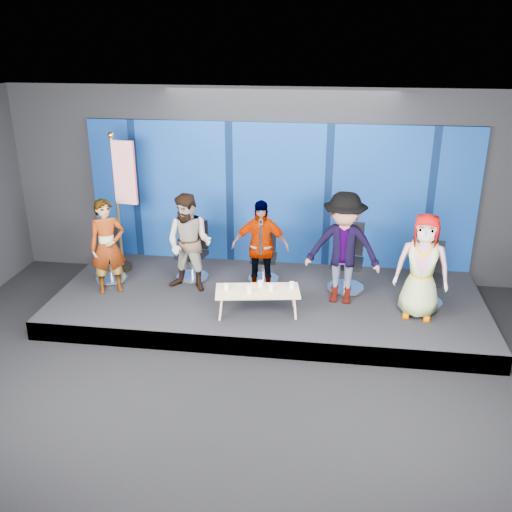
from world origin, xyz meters
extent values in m
plane|color=black|center=(0.00, 0.00, 0.00)|extent=(10.00, 10.00, 0.00)
cube|color=black|center=(0.00, 4.00, 1.75)|extent=(10.00, 0.02, 3.50)
cube|color=black|center=(0.00, 0.00, 3.50)|extent=(10.00, 8.00, 0.02)
cube|color=black|center=(0.00, 2.50, 0.15)|extent=(7.00, 3.00, 0.30)
cube|color=navy|center=(0.00, 3.95, 1.60)|extent=(7.00, 0.08, 2.60)
cylinder|color=silver|center=(-2.80, 2.68, 0.33)|extent=(0.75, 0.75, 0.06)
cylinder|color=silver|center=(-2.80, 2.68, 0.54)|extent=(0.06, 0.06, 0.37)
cube|color=black|center=(-2.80, 2.68, 0.72)|extent=(0.60, 0.60, 0.06)
cube|color=black|center=(-2.90, 2.87, 1.03)|extent=(0.38, 0.24, 0.51)
imported|color=black|center=(-2.63, 2.26, 1.10)|extent=(0.69, 0.61, 1.59)
cylinder|color=silver|center=(-1.41, 2.96, 0.33)|extent=(0.68, 0.68, 0.06)
cylinder|color=silver|center=(-1.41, 2.96, 0.55)|extent=(0.07, 0.07, 0.38)
cube|color=black|center=(-1.41, 2.96, 0.74)|extent=(0.54, 0.54, 0.07)
cube|color=black|center=(-1.36, 3.18, 1.06)|extent=(0.42, 0.13, 0.53)
imported|color=black|center=(-1.32, 2.52, 1.13)|extent=(0.91, 0.77, 1.66)
cylinder|color=silver|center=(-0.15, 3.03, 0.33)|extent=(0.59, 0.59, 0.06)
cylinder|color=silver|center=(-0.15, 3.03, 0.54)|extent=(0.06, 0.06, 0.37)
cube|color=black|center=(-0.15, 3.03, 0.72)|extent=(0.47, 0.47, 0.06)
cube|color=black|center=(-0.16, 3.25, 1.03)|extent=(0.41, 0.07, 0.51)
imported|color=black|center=(-0.15, 2.58, 1.10)|extent=(0.95, 0.44, 1.59)
cylinder|color=silver|center=(1.27, 2.85, 0.33)|extent=(0.71, 0.71, 0.06)
cylinder|color=silver|center=(1.27, 2.85, 0.57)|extent=(0.07, 0.07, 0.42)
cube|color=black|center=(1.27, 2.85, 0.79)|extent=(0.56, 0.56, 0.07)
cube|color=black|center=(1.30, 3.11, 1.13)|extent=(0.47, 0.11, 0.58)
imported|color=black|center=(1.18, 2.41, 1.21)|extent=(1.25, 0.81, 1.82)
cylinder|color=silver|center=(2.52, 2.48, 0.33)|extent=(0.66, 0.66, 0.06)
cylinder|color=silver|center=(2.52, 2.48, 0.55)|extent=(0.07, 0.07, 0.38)
cube|color=black|center=(2.52, 2.48, 0.74)|extent=(0.53, 0.53, 0.07)
cube|color=black|center=(2.57, 2.70, 1.05)|extent=(0.42, 0.12, 0.52)
imported|color=black|center=(2.36, 2.06, 1.12)|extent=(0.88, 0.66, 1.64)
cube|color=tan|center=(-0.09, 1.80, 0.67)|extent=(1.35, 0.74, 0.04)
cylinder|color=tan|center=(-0.61, 1.50, 0.48)|extent=(0.04, 0.04, 0.35)
cylinder|color=tan|center=(-0.68, 1.92, 0.48)|extent=(0.04, 0.04, 0.35)
cylinder|color=tan|center=(0.50, 1.68, 0.48)|extent=(0.04, 0.04, 0.35)
cylinder|color=tan|center=(0.43, 2.10, 0.48)|extent=(0.04, 0.04, 0.35)
cylinder|color=silver|center=(-0.57, 1.75, 0.74)|extent=(0.08, 0.08, 0.09)
cylinder|color=silver|center=(-0.20, 1.69, 0.75)|extent=(0.09, 0.09, 0.10)
cylinder|color=silver|center=(-0.06, 1.93, 0.74)|extent=(0.08, 0.08, 0.09)
cylinder|color=silver|center=(0.12, 1.82, 0.74)|extent=(0.07, 0.07, 0.09)
cylinder|color=silver|center=(0.43, 1.95, 0.74)|extent=(0.08, 0.08, 0.10)
cylinder|color=black|center=(-2.76, 3.17, 0.35)|extent=(0.33, 0.33, 0.10)
cylinder|color=gold|center=(-2.76, 3.17, 1.55)|extent=(0.05, 0.05, 2.30)
sphere|color=gold|center=(-2.76, 3.17, 2.75)|extent=(0.11, 0.11, 0.11)
cube|color=#A91319|center=(-2.56, 3.12, 2.13)|extent=(0.40, 0.11, 1.10)
camera|label=1|loc=(0.98, -6.02, 4.42)|focal=40.00mm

